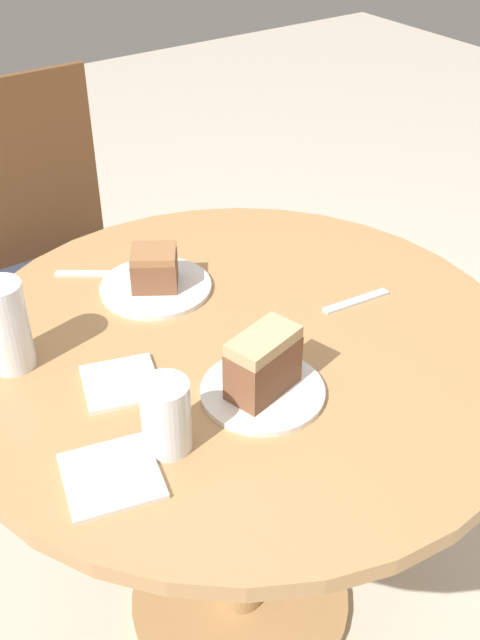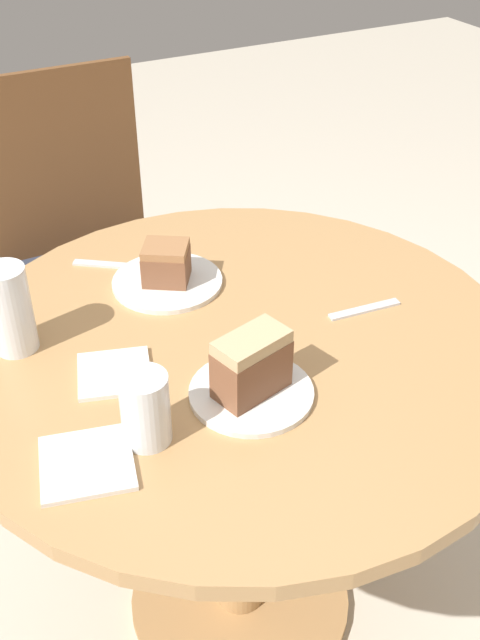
{
  "view_description": "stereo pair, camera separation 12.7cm",
  "coord_description": "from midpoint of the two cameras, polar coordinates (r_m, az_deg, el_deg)",
  "views": [
    {
      "loc": [
        -0.59,
        -0.85,
        1.53
      ],
      "look_at": [
        0.0,
        0.0,
        0.8
      ],
      "focal_mm": 42.0,
      "sensor_mm": 36.0,
      "label": 1
    },
    {
      "loc": [
        -0.48,
        -0.92,
        1.53
      ],
      "look_at": [
        0.0,
        0.0,
        0.8
      ],
      "focal_mm": 42.0,
      "sensor_mm": 36.0,
      "label": 2
    }
  ],
  "objects": [
    {
      "name": "plate_far",
      "position": [
        1.17,
        3.97,
        -5.67
      ],
      "size": [
        0.2,
        0.2,
        0.01
      ],
      "color": "silver",
      "rests_on": "table"
    },
    {
      "name": "cake_slice_near",
      "position": [
        1.41,
        -3.1,
        4.29
      ],
      "size": [
        0.11,
        0.11,
        0.07
      ],
      "rotation": [
        0.0,
        0.0,
        4.15
      ],
      "color": "brown",
      "rests_on": "plate_near"
    },
    {
      "name": "napkin_side",
      "position": [
        1.22,
        -6.64,
        -4.16
      ],
      "size": [
        0.15,
        0.15,
        0.01
      ],
      "rotation": [
        0.0,
        0.0,
        -0.3
      ],
      "color": "silver",
      "rests_on": "table"
    },
    {
      "name": "ground_plane",
      "position": [
        1.85,
        2.1,
        -20.62
      ],
      "size": [
        8.0,
        8.0,
        0.0
      ],
      "primitive_type": "plane",
      "color": "beige"
    },
    {
      "name": "chair",
      "position": [
        2.1,
        -10.09,
        5.28
      ],
      "size": [
        0.47,
        0.42,
        0.96
      ],
      "rotation": [
        0.0,
        0.0,
        0.01
      ],
      "color": "brown",
      "rests_on": "ground_plane"
    },
    {
      "name": "plate_near",
      "position": [
        1.43,
        -3.04,
        2.84
      ],
      "size": [
        0.21,
        0.21,
        0.01
      ],
      "color": "silver",
      "rests_on": "table"
    },
    {
      "name": "napkin_stack",
      "position": [
        1.08,
        -8.26,
        -10.89
      ],
      "size": [
        0.16,
        0.16,
        0.01
      ],
      "rotation": [
        0.0,
        0.0,
        -0.24
      ],
      "color": "silver",
      "rests_on": "table"
    },
    {
      "name": "table",
      "position": [
        1.41,
        2.59,
        -7.65
      ],
      "size": [
        0.99,
        0.99,
        0.76
      ],
      "color": "tan",
      "rests_on": "ground_plane"
    },
    {
      "name": "glass_lemonade",
      "position": [
        1.07,
        -3.85,
        -7.16
      ],
      "size": [
        0.07,
        0.07,
        0.11
      ],
      "color": "silver",
      "rests_on": "table"
    },
    {
      "name": "fork",
      "position": [
        1.5,
        -7.24,
        4.09
      ],
      "size": [
        0.14,
        0.11,
        0.0
      ],
      "rotation": [
        0.0,
        0.0,
        2.52
      ],
      "color": "silver",
      "rests_on": "table"
    },
    {
      "name": "glass_water",
      "position": [
        1.27,
        -14.37,
        0.35
      ],
      "size": [
        0.07,
        0.07,
        0.16
      ],
      "color": "silver",
      "rests_on": "table"
    },
    {
      "name": "spoon",
      "position": [
        1.39,
        12.06,
        0.71
      ],
      "size": [
        0.14,
        0.03,
        0.0
      ],
      "rotation": [
        0.0,
        0.0,
        3.05
      ],
      "color": "silver",
      "rests_on": "table"
    },
    {
      "name": "cake_slice_far",
      "position": [
        1.14,
        4.08,
        -3.51
      ],
      "size": [
        0.13,
        0.09,
        0.1
      ],
      "rotation": [
        0.0,
        0.0,
        1.83
      ],
      "color": "brown",
      "rests_on": "plate_far"
    }
  ]
}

